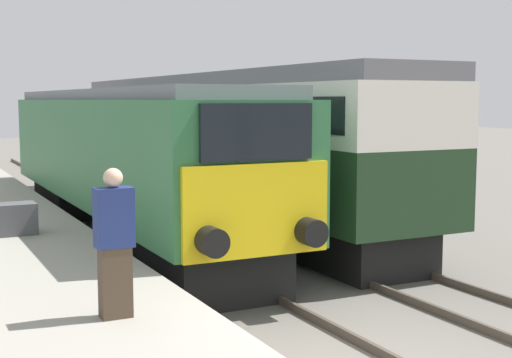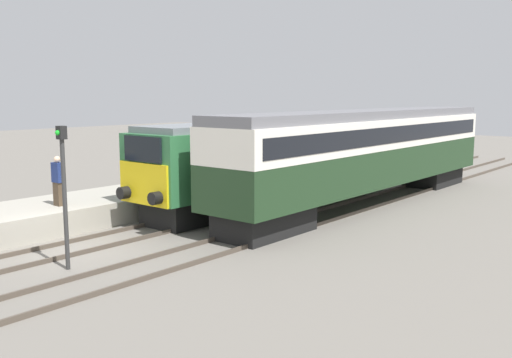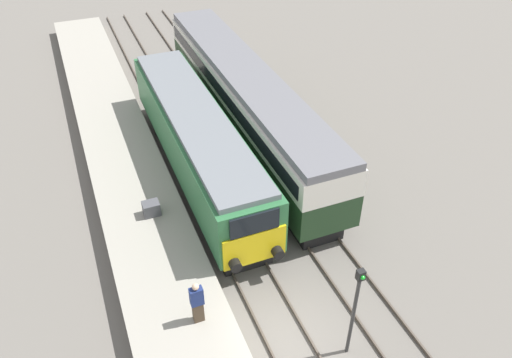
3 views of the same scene
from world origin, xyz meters
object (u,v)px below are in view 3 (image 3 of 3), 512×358
(locomotive, at_px, (197,141))
(signal_post, at_px, (355,306))
(luggage_crate, at_px, (151,208))
(passenger_carriage, at_px, (245,98))
(person_on_platform, at_px, (197,302))

(locomotive, distance_m, signal_post, 11.52)
(signal_post, xyz_separation_m, luggage_crate, (-4.65, 8.43, -1.18))
(passenger_carriage, bearing_deg, locomotive, -144.83)
(passenger_carriage, distance_m, person_on_platform, 12.88)
(person_on_platform, relative_size, luggage_crate, 2.54)
(signal_post, bearing_deg, locomotive, 98.49)
(passenger_carriage, height_order, luggage_crate, passenger_carriage)
(passenger_carriage, xyz_separation_m, person_on_platform, (-6.10, -11.32, -0.74))
(passenger_carriage, distance_m, luggage_crate, 8.42)
(locomotive, height_order, passenger_carriage, passenger_carriage)
(signal_post, bearing_deg, person_on_platform, 150.69)
(signal_post, relative_size, luggage_crate, 5.66)
(locomotive, distance_m, luggage_crate, 4.28)
(passenger_carriage, xyz_separation_m, signal_post, (-1.70, -13.79, -0.15))
(passenger_carriage, xyz_separation_m, luggage_crate, (-6.35, -5.36, -1.33))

